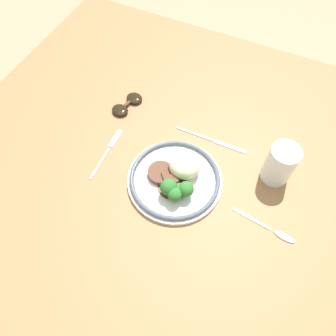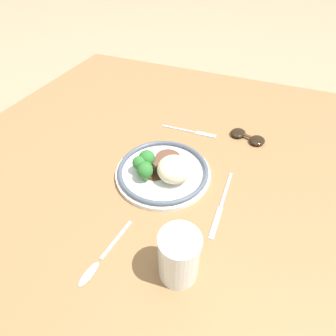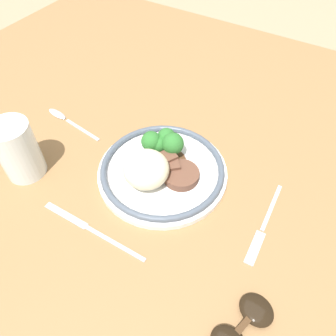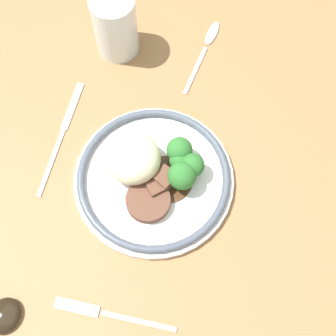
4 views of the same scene
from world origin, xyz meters
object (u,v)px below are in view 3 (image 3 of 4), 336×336
at_px(juice_glass, 19,153).
at_px(spoon, 63,118).
at_px(sunglasses, 243,326).
at_px(knife, 89,229).
at_px(fork, 262,230).
at_px(plate, 160,167).

relative_size(juice_glass, spoon, 0.71).
relative_size(juice_glass, sunglasses, 0.99).
height_order(juice_glass, knife, juice_glass).
relative_size(fork, knife, 0.84).
distance_m(fork, knife, 0.30).
xyz_separation_m(spoon, sunglasses, (-0.52, 0.20, 0.01)).
bearing_deg(sunglasses, knife, 12.91).
relative_size(fork, spoon, 1.08).
xyz_separation_m(juice_glass, sunglasses, (-0.47, 0.05, -0.04)).
bearing_deg(plate, fork, 175.87).
distance_m(fork, spoon, 0.49).
relative_size(knife, spoon, 1.29).
height_order(juice_glass, fork, juice_glass).
bearing_deg(sunglasses, spoon, -6.05).
relative_size(plate, sunglasses, 2.13).
xyz_separation_m(juice_glass, fork, (-0.44, -0.11, -0.05)).
relative_size(fork, sunglasses, 1.51).
bearing_deg(knife, sunglasses, 177.13).
bearing_deg(spoon, fork, -177.33).
bearing_deg(fork, plate, -96.56).
bearing_deg(spoon, sunglasses, 166.17).
bearing_deg(plate, spoon, -5.20).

